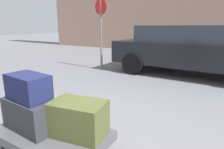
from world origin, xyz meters
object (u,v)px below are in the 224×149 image
Objects in this scene: duffel_bag_olive_front_left at (78,118)px; duffel_bag_navy_topmost_pile at (28,87)px; luggage_cart at (52,137)px; duffel_bag_charcoal_center at (31,114)px; parked_car at (189,49)px; no_parking_sign at (101,26)px.

duffel_bag_navy_topmost_pile is at bearing -171.39° from duffel_bag_olive_front_left.
duffel_bag_olive_front_left is (0.29, 0.10, 0.25)m from luggage_cart.
duffel_bag_olive_front_left is at bearing 21.97° from duffel_bag_charcoal_center.
duffel_bag_olive_front_left is 4.67m from parked_car.
no_parking_sign is at bearing 118.26° from luggage_cart.
duffel_bag_olive_front_left reaches higher than duffel_bag_charcoal_center.
parked_car is (0.63, 4.83, 0.26)m from duffel_bag_charcoal_center.
duffel_bag_charcoal_center is at bearing -64.49° from no_parking_sign.
no_parking_sign reaches higher than parked_car.
no_parking_sign is (-2.46, 3.94, 0.88)m from duffel_bag_olive_front_left.
duffel_bag_navy_topmost_pile reaches higher than duffel_bag_charcoal_center.
duffel_bag_olive_front_left is at bearing -58.02° from no_parking_sign.
parked_car is at bearing 15.55° from no_parking_sign.
duffel_bag_charcoal_center is 0.26× the size of no_parking_sign.
duffel_bag_navy_topmost_pile is at bearing -160.00° from luggage_cart.
luggage_cart is at bearing -61.74° from no_parking_sign.
duffel_bag_olive_front_left is 1.17× the size of duffel_bag_navy_topmost_pile.
duffel_bag_navy_topmost_pile reaches higher than luggage_cart.
duffel_bag_navy_topmost_pile is 0.11× the size of parked_car.
luggage_cart is 4.72m from no_parking_sign.
parked_car is at bearing 85.59° from duffel_bag_charcoal_center.
no_parking_sign is (-1.96, 4.11, 0.89)m from duffel_bag_charcoal_center.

